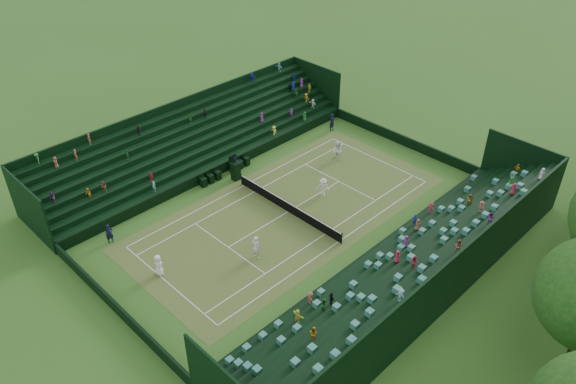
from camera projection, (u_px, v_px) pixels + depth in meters
The scene contains 17 objects.
ground at pixel (288, 212), 46.25m from camera, with size 160.00×160.00×0.00m, color #34611E.
court_surface at pixel (288, 212), 46.25m from camera, with size 12.97×26.77×0.01m, color #376E24.
perimeter_wall_north at pixel (402, 140), 55.19m from camera, with size 17.17×0.20×1.00m, color black.
perimeter_wall_south at pixel (117, 308), 36.75m from camera, with size 17.17×0.20×1.00m, color black.
perimeter_wall_east at pixel (370, 255), 41.02m from camera, with size 0.20×31.77×1.00m, color black.
perimeter_wall_west at pixel (222, 168), 50.91m from camera, with size 0.20×31.77×1.00m, color black.
north_grandstand at pixel (420, 273), 37.99m from camera, with size 6.60×32.00×4.90m.
south_grandstand at pixel (193, 142), 52.75m from camera, with size 6.60×32.00×4.90m.
tennis_net at pixel (288, 207), 45.95m from camera, with size 11.67×0.10×1.06m.
umpire_chair at pixel (235, 168), 49.66m from camera, with size 0.84×0.84×2.65m.
courtside_chairs at pixel (225, 171), 50.59m from camera, with size 0.54×5.51×1.18m.
player_near_west at pixel (159, 265), 39.62m from camera, with size 0.84×0.55×1.73m, color white.
player_near_east at pixel (256, 247), 41.05m from camera, with size 0.72×0.47×1.97m, color silver.
player_far_west at pixel (337, 151), 52.53m from camera, with size 0.93×0.73×1.92m, color white.
player_far_east at pixel (323, 187), 47.75m from camera, with size 1.10×0.64×1.70m, color white.
line_judge_north at pixel (332, 122), 57.33m from camera, with size 0.68×0.45×1.86m, color black.
line_judge_south at pixel (109, 234), 42.62m from camera, with size 0.59×0.39×1.62m, color black.
Camera 1 is at (26.29, -26.19, 27.65)m, focal length 35.00 mm.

